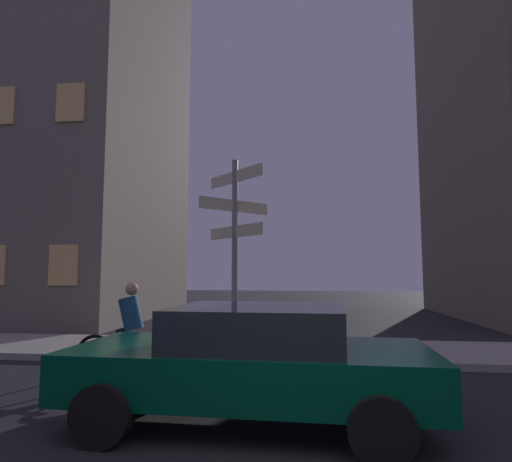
{
  "coord_description": "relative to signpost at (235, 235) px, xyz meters",
  "views": [
    {
      "loc": [
        0.0,
        -2.87,
        1.78
      ],
      "look_at": [
        -1.07,
        6.2,
        2.67
      ],
      "focal_mm": 30.08,
      "sensor_mm": 36.0,
      "label": 1
    }
  ],
  "objects": [
    {
      "name": "building_left_block",
      "position": [
        -10.24,
        7.8,
        6.37
      ],
      "size": [
        11.5,
        9.14,
        17.84
      ],
      "color": "slate",
      "rests_on": "ground_plane"
    },
    {
      "name": "cyclist",
      "position": [
        -1.57,
        -1.55,
        -1.8
      ],
      "size": [
        1.82,
        0.35,
        1.61
      ],
      "color": "black",
      "rests_on": "ground_plane"
    },
    {
      "name": "sidewalk_kerb",
      "position": [
        1.46,
        1.0,
        -2.47
      ],
      "size": [
        40.0,
        2.67,
        0.14
      ],
      "primitive_type": "cube",
      "color": "#9E9991",
      "rests_on": "ground_plane"
    },
    {
      "name": "signpost",
      "position": [
        0.0,
        0.0,
        0.0
      ],
      "size": [
        1.28,
        1.28,
        3.97
      ],
      "color": "gray",
      "rests_on": "sidewalk_kerb"
    },
    {
      "name": "car_far_trailing",
      "position": [
        0.79,
        -3.41,
        -1.8
      ],
      "size": [
        4.37,
        2.18,
        1.37
      ],
      "color": "#05472D",
      "rests_on": "ground_plane"
    }
  ]
}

